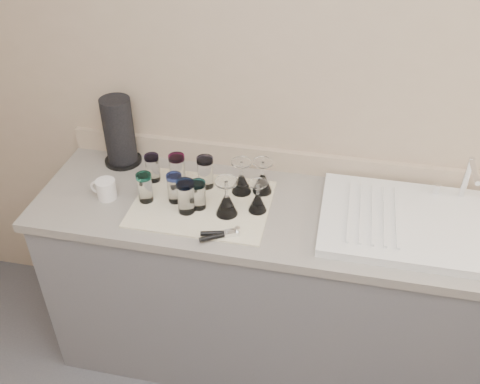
% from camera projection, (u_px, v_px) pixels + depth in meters
% --- Properties ---
extents(room_envelope, '(3.54, 3.50, 2.52)m').
position_uv_depth(room_envelope, '(198.00, 349.00, 0.82)').
color(room_envelope, '#4F4F54').
rests_on(room_envelope, ground).
extents(counter_unit, '(2.06, 0.62, 0.90)m').
position_uv_depth(counter_unit, '(281.00, 288.00, 2.42)').
color(counter_unit, slate).
rests_on(counter_unit, ground).
extents(sink_unit, '(0.82, 0.50, 0.22)m').
position_uv_depth(sink_unit, '(429.00, 224.00, 2.05)').
color(sink_unit, white).
rests_on(sink_unit, counter_unit).
extents(dish_towel, '(0.55, 0.42, 0.01)m').
position_uv_depth(dish_towel, '(202.00, 203.00, 2.18)').
color(dish_towel, white).
rests_on(dish_towel, counter_unit).
extents(tumbler_teal, '(0.06, 0.06, 0.12)m').
position_uv_depth(tumbler_teal, '(153.00, 168.00, 2.27)').
color(tumbler_teal, white).
rests_on(tumbler_teal, dish_towel).
extents(tumbler_cyan, '(0.07, 0.07, 0.14)m').
position_uv_depth(tumbler_cyan, '(177.00, 169.00, 2.25)').
color(tumbler_cyan, white).
rests_on(tumbler_cyan, dish_towel).
extents(tumbler_purple, '(0.07, 0.07, 0.14)m').
position_uv_depth(tumbler_purple, '(205.00, 172.00, 2.23)').
color(tumbler_purple, white).
rests_on(tumbler_purple, dish_towel).
extents(tumbler_magenta, '(0.06, 0.06, 0.13)m').
position_uv_depth(tumbler_magenta, '(145.00, 187.00, 2.15)').
color(tumbler_magenta, white).
rests_on(tumbler_magenta, dish_towel).
extents(tumbler_blue, '(0.06, 0.06, 0.13)m').
position_uv_depth(tumbler_blue, '(175.00, 188.00, 2.15)').
color(tumbler_blue, white).
rests_on(tumbler_blue, dish_towel).
extents(tumbler_lavender, '(0.06, 0.06, 0.12)m').
position_uv_depth(tumbler_lavender, '(198.00, 195.00, 2.12)').
color(tumbler_lavender, white).
rests_on(tumbler_lavender, dish_towel).
extents(tumbler_extra, '(0.07, 0.07, 0.14)m').
position_uv_depth(tumbler_extra, '(186.00, 197.00, 2.09)').
color(tumbler_extra, white).
rests_on(tumbler_extra, dish_towel).
extents(goblet_back_left, '(0.08, 0.08, 0.15)m').
position_uv_depth(goblet_back_left, '(241.00, 182.00, 2.21)').
color(goblet_back_left, white).
rests_on(goblet_back_left, dish_towel).
extents(goblet_back_right, '(0.08, 0.08, 0.15)m').
position_uv_depth(goblet_back_right, '(262.00, 181.00, 2.21)').
color(goblet_back_right, white).
rests_on(goblet_back_right, dish_towel).
extents(goblet_front_left, '(0.09, 0.09, 0.16)m').
position_uv_depth(goblet_front_left, '(227.00, 203.00, 2.09)').
color(goblet_front_left, white).
rests_on(goblet_front_left, dish_towel).
extents(goblet_front_right, '(0.07, 0.07, 0.13)m').
position_uv_depth(goblet_front_right, '(258.00, 201.00, 2.11)').
color(goblet_front_right, white).
rests_on(goblet_front_right, dish_towel).
extents(can_opener, '(0.15, 0.10, 0.02)m').
position_uv_depth(can_opener, '(220.00, 234.00, 2.00)').
color(can_opener, silver).
rests_on(can_opener, dish_towel).
extents(white_mug, '(0.12, 0.09, 0.08)m').
position_uv_depth(white_mug, '(106.00, 189.00, 2.20)').
color(white_mug, white).
rests_on(white_mug, counter_unit).
extents(paper_towel_roll, '(0.17, 0.17, 0.31)m').
position_uv_depth(paper_towel_roll, '(119.00, 132.00, 2.35)').
color(paper_towel_roll, black).
rests_on(paper_towel_roll, counter_unit).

